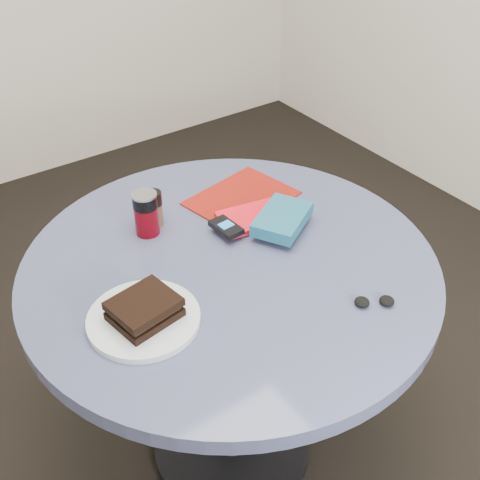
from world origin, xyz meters
TOP-DOWN VIEW (x-y plane):
  - ground at (0.00, 0.00)m, footprint 4.00×4.00m
  - table at (0.00, 0.00)m, footprint 1.00×1.00m
  - plate at (-0.26, -0.07)m, footprint 0.32×0.32m
  - sandwich at (-0.26, -0.07)m, footprint 0.15×0.13m
  - soda_can at (-0.10, 0.22)m, footprint 0.07×0.07m
  - pepper_grinder at (-0.07, 0.24)m, footprint 0.05×0.05m
  - magazine at (0.18, 0.21)m, footprint 0.31×0.26m
  - red_book at (0.14, 0.10)m, footprint 0.19×0.14m
  - novel at (0.18, 0.03)m, footprint 0.20×0.18m
  - mp3_player at (0.05, 0.09)m, footprint 0.06×0.09m
  - headphones at (0.17, -0.31)m, footprint 0.09×0.07m

SIDE VIEW (x-z plane):
  - ground at x=0.00m, z-range 0.00..0.00m
  - table at x=0.00m, z-range 0.21..0.96m
  - magazine at x=0.18m, z-range 0.75..0.75m
  - plate at x=-0.26m, z-range 0.75..0.77m
  - headphones at x=0.17m, z-range 0.75..0.77m
  - red_book at x=0.14m, z-range 0.75..0.77m
  - mp3_player at x=0.05m, z-range 0.77..0.78m
  - novel at x=0.18m, z-range 0.77..0.80m
  - sandwich at x=-0.26m, z-range 0.77..0.81m
  - pepper_grinder at x=-0.07m, z-range 0.75..0.85m
  - soda_can at x=-0.10m, z-range 0.75..0.87m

